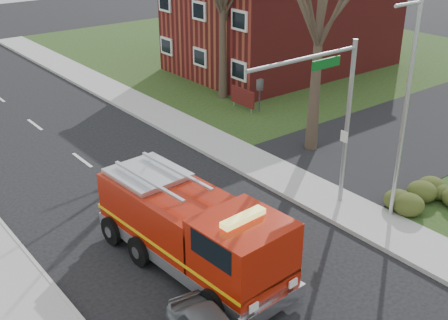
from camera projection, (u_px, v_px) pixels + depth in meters
ground at (243, 280)px, 18.46m from camera, size 120.00×120.00×0.00m
sidewalk_right at (364, 218)px, 21.93m from camera, size 2.40×80.00×0.15m
brick_building at (284, 18)px, 40.43m from camera, size 15.40×10.40×7.25m
health_center_sign at (243, 97)px, 32.90m from camera, size 0.12×2.00×1.40m
hedge_corner at (430, 195)px, 22.58m from camera, size 2.80×2.00×0.90m
traffic_signal_mast at (327, 101)px, 20.49m from camera, size 5.29×0.18×6.80m
streetlight_pole at (405, 108)px, 20.22m from camera, size 1.48×0.16×8.40m
fire_engine at (193, 232)px, 18.60m from camera, size 3.27×7.74×3.06m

